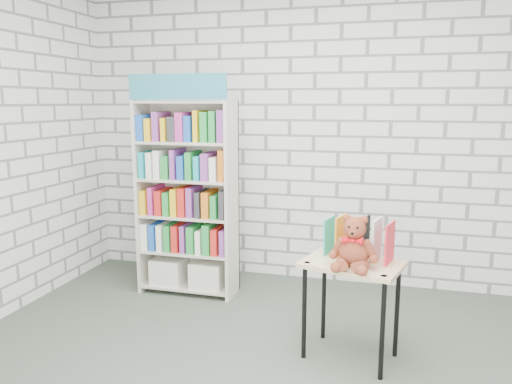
# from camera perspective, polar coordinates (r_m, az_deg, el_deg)

# --- Properties ---
(room_shell) EXTENTS (4.52, 4.02, 2.81)m
(room_shell) POSITION_cam_1_polar(r_m,az_deg,el_deg) (2.78, 0.40, 11.66)
(room_shell) COLOR silver
(room_shell) RESTS_ON ground
(bookshelf) EXTENTS (0.87, 0.34, 1.95)m
(bookshelf) POSITION_cam_1_polar(r_m,az_deg,el_deg) (4.48, -7.86, -0.49)
(bookshelf) COLOR beige
(bookshelf) RESTS_ON ground
(display_table) EXTENTS (0.72, 0.58, 0.68)m
(display_table) POSITION_cam_1_polar(r_m,az_deg,el_deg) (3.41, 10.92, -9.36)
(display_table) COLOR tan
(display_table) RESTS_ON ground
(table_books) EXTENTS (0.47, 0.30, 0.26)m
(table_books) POSITION_cam_1_polar(r_m,az_deg,el_deg) (3.44, 11.62, -5.31)
(table_books) COLOR teal
(table_books) RESTS_ON display_table
(teddy_bear) EXTENTS (0.31, 0.29, 0.34)m
(teddy_bear) POSITION_cam_1_polar(r_m,az_deg,el_deg) (3.24, 11.11, -6.16)
(teddy_bear) COLOR brown
(teddy_bear) RESTS_ON display_table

